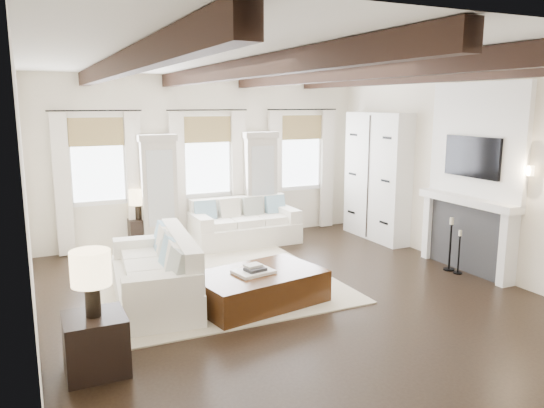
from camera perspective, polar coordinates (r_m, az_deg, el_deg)
name	(u,v)px	position (r m, az deg, el deg)	size (l,w,h in m)	color
ground	(294,300)	(7.46, 2.41, -10.25)	(7.50, 7.50, 0.00)	black
room_shell	(312,156)	(8.14, 4.28, 5.22)	(6.54, 7.54, 3.22)	white
area_rug	(204,274)	(8.55, -7.30, -7.46)	(3.49, 4.38, 0.02)	beige
sofa_back	(244,225)	(10.27, -3.05, -2.32)	(2.04, 0.93, 0.87)	white
sofa_left	(159,275)	(7.40, -12.07, -7.49)	(1.21, 2.28, 0.94)	white
ottoman	(258,288)	(7.24, -1.52, -9.02)	(1.70, 1.06, 0.45)	black
tray	(254,272)	(7.12, -2.00, -7.29)	(0.50, 0.38, 0.04)	white
book_lower	(255,269)	(7.09, -1.82, -7.03)	(0.26, 0.20, 0.04)	#262628
book_upper	(253,265)	(7.14, -2.06, -6.62)	(0.22, 0.17, 0.03)	beige
side_table_front	(96,344)	(5.78, -18.44, -14.08)	(0.60, 0.60, 0.60)	black
lamp_front	(91,272)	(5.51, -18.91, -6.92)	(0.39, 0.39, 0.67)	black
side_table_back	(139,234)	(10.22, -14.09, -3.11)	(0.37, 0.37, 0.56)	black
lamp_back	(138,198)	(10.09, -14.26, 0.58)	(0.33, 0.33, 0.57)	black
candlestick_near	(459,256)	(8.96, 19.44, -5.26)	(0.14, 0.14, 0.71)	black
candlestick_far	(450,248)	(9.08, 18.60, -4.56)	(0.18, 0.18, 0.87)	black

